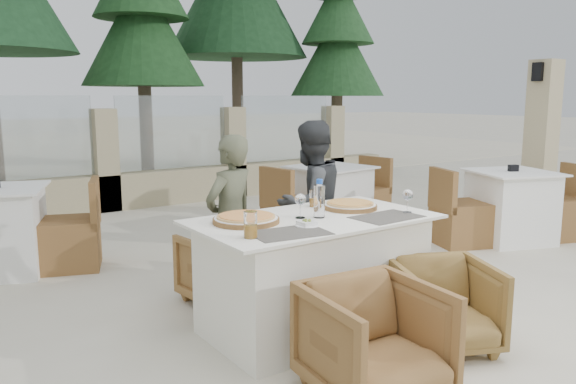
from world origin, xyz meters
TOP-DOWN VIEW (x-y plane):
  - ground at (0.00, 0.00)m, footprint 80.00×80.00m
  - sand_patch at (0.00, 14.00)m, footprint 30.00×16.00m
  - perimeter_wall_far at (0.00, 4.80)m, footprint 10.00×0.34m
  - lantern_pillar at (4.20, 1.00)m, footprint 0.34×0.34m
  - pine_centre at (1.50, 7.20)m, footprint 2.20×2.20m
  - pine_mid_right at (3.80, 7.80)m, footprint 2.99×2.99m
  - pine_far_right at (5.50, 6.50)m, footprint 1.98×1.98m
  - dining_table at (-0.09, -0.02)m, footprint 1.60×0.90m
  - placemat_near_left at (-0.47, -0.28)m, footprint 0.49×0.36m
  - placemat_near_right at (0.31, -0.28)m, footprint 0.46×0.32m
  - pizza_left at (-0.54, 0.11)m, footprint 0.47×0.47m
  - pizza_right at (0.30, 0.07)m, footprint 0.45×0.45m
  - water_bottle at (-0.06, -0.04)m, footprint 0.08×0.08m
  - wine_glass_centre at (-0.18, 0.02)m, footprint 0.10×0.10m
  - wine_glass_corner at (0.53, -0.26)m, footprint 0.10×0.10m
  - beer_glass_left at (-0.71, -0.24)m, footprint 0.09×0.09m
  - beer_glass_right at (0.13, 0.28)m, footprint 0.07×0.07m
  - olive_dish at (-0.28, -0.19)m, footprint 0.13×0.13m
  - armchair_far_left at (-0.34, 0.77)m, footprint 0.65×0.66m
  - armchair_far_right at (0.40, 0.68)m, footprint 0.76×0.78m
  - armchair_near_left at (-0.36, -0.90)m, footprint 0.71×0.73m
  - armchair_near_right at (0.40, -0.72)m, footprint 0.79×0.80m
  - diner_left at (-0.33, 0.69)m, footprint 0.54×0.44m
  - diner_right at (0.44, 0.73)m, footprint 0.74×0.61m
  - bg_table_b at (1.75, 2.08)m, footprint 1.74×1.04m
  - bg_table_c at (3.08, 0.62)m, footprint 1.82×1.34m

SIDE VIEW (x-z plane):
  - ground at x=0.00m, z-range 0.00..0.00m
  - sand_patch at x=0.00m, z-range 0.00..0.01m
  - armchair_far_left at x=-0.34m, z-range 0.00..0.54m
  - armchair_near_right at x=0.40m, z-range 0.00..0.55m
  - armchair_near_left at x=-0.36m, z-range 0.00..0.61m
  - armchair_far_right at x=0.40m, z-range 0.00..0.62m
  - dining_table at x=-0.09m, z-range 0.00..0.77m
  - bg_table_b at x=1.75m, z-range 0.00..0.77m
  - bg_table_c at x=3.08m, z-range 0.00..0.77m
  - diner_left at x=-0.33m, z-range 0.00..1.29m
  - diner_right at x=0.44m, z-range 0.00..1.37m
  - placemat_near_left at x=-0.47m, z-range 0.77..0.77m
  - placemat_near_right at x=0.31m, z-range 0.77..0.77m
  - olive_dish at x=-0.28m, z-range 0.77..0.81m
  - pizza_right at x=0.30m, z-range 0.77..0.82m
  - pizza_left at x=-0.54m, z-range 0.77..0.83m
  - perimeter_wall_far at x=0.00m, z-range 0.00..1.60m
  - beer_glass_right at x=0.13m, z-range 0.77..0.89m
  - beer_glass_left at x=-0.71m, z-range 0.77..0.92m
  - wine_glass_centre at x=-0.18m, z-range 0.77..0.95m
  - wine_glass_corner at x=0.53m, z-range 0.77..0.95m
  - water_bottle at x=-0.06m, z-range 0.77..1.03m
  - lantern_pillar at x=4.20m, z-range 0.00..2.00m
  - pine_far_right at x=5.50m, z-range 0.00..4.50m
  - pine_centre at x=1.50m, z-range 0.00..5.00m
  - pine_mid_right at x=3.80m, z-range 0.00..6.80m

